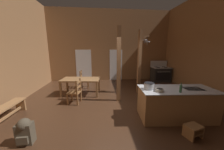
% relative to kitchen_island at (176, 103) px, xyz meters
% --- Properties ---
extents(ground_plane, '(8.60, 9.17, 0.10)m').
position_rel_kitchen_island_xyz_m(ground_plane, '(-1.57, 0.78, -0.51)').
color(ground_plane, '#422819').
extents(wall_back, '(8.60, 0.14, 4.56)m').
position_rel_kitchen_island_xyz_m(wall_back, '(-1.57, 5.04, 1.82)').
color(wall_back, '#93663F').
rests_on(wall_back, ground_plane).
extents(glazed_door_back_left, '(1.00, 0.01, 2.05)m').
position_rel_kitchen_island_xyz_m(glazed_door_back_left, '(-3.32, 4.96, 0.57)').
color(glazed_door_back_left, white).
rests_on(glazed_door_back_left, ground_plane).
extents(glazed_panel_back_right, '(0.84, 0.01, 2.05)m').
position_rel_kitchen_island_xyz_m(glazed_panel_back_right, '(-1.18, 4.96, 0.57)').
color(glazed_panel_back_right, white).
rests_on(glazed_panel_back_right, ground_plane).
extents(kitchen_island, '(2.23, 1.12, 0.92)m').
position_rel_kitchen_island_xyz_m(kitchen_island, '(0.00, 0.00, 0.00)').
color(kitchen_island, '#9E7044').
rests_on(kitchen_island, ground_plane).
extents(stove_range, '(1.15, 0.84, 1.32)m').
position_rel_kitchen_island_xyz_m(stove_range, '(1.69, 4.27, 0.02)').
color(stove_range, '#242424').
rests_on(stove_range, ground_plane).
extents(support_post_with_pot_rack, '(0.54, 0.25, 2.91)m').
position_rel_kitchen_island_xyz_m(support_post_with_pot_rack, '(-0.41, 2.28, 1.09)').
color(support_post_with_pot_rack, brown).
rests_on(support_post_with_pot_rack, ground_plane).
extents(support_post_center, '(0.14, 0.14, 2.91)m').
position_rel_kitchen_island_xyz_m(support_post_center, '(-1.52, 1.44, 0.99)').
color(support_post_center, brown).
rests_on(support_post_center, ground_plane).
extents(step_stool, '(0.42, 0.37, 0.30)m').
position_rel_kitchen_island_xyz_m(step_stool, '(-0.08, -0.85, -0.28)').
color(step_stool, olive).
rests_on(step_stool, ground_plane).
extents(dining_table, '(1.79, 1.08, 0.74)m').
position_rel_kitchen_island_xyz_m(dining_table, '(-3.14, 2.33, 0.19)').
color(dining_table, '#9E7044').
rests_on(dining_table, ground_plane).
extents(ladderback_chair_near_window, '(0.52, 0.52, 0.95)m').
position_rel_kitchen_island_xyz_m(ladderback_chair_near_window, '(-3.21, 1.35, -0.01)').
color(ladderback_chair_near_window, olive).
rests_on(ladderback_chair_near_window, ground_plane).
extents(ladderback_chair_by_post, '(0.45, 0.45, 0.95)m').
position_rel_kitchen_island_xyz_m(ladderback_chair_by_post, '(-3.15, 3.33, -0.01)').
color(ladderback_chair_by_post, olive).
rests_on(ladderback_chair_by_post, ground_plane).
extents(bench_along_left_wall, '(0.43, 1.45, 0.44)m').
position_rel_kitchen_island_xyz_m(bench_along_left_wall, '(-5.01, 0.29, -0.15)').
color(bench_along_left_wall, '#9E7044').
rests_on(bench_along_left_wall, ground_plane).
extents(backpack, '(0.33, 0.31, 0.60)m').
position_rel_kitchen_island_xyz_m(backpack, '(-3.91, -0.68, -0.15)').
color(backpack, '#4C4233').
rests_on(backpack, ground_plane).
extents(stockpot_on_counter, '(0.35, 0.28, 0.20)m').
position_rel_kitchen_island_xyz_m(stockpot_on_counter, '(-0.85, 0.05, 0.56)').
color(stockpot_on_counter, '#B7BABF').
rests_on(stockpot_on_counter, kitchen_island).
extents(mixing_bowl_on_counter, '(0.22, 0.22, 0.08)m').
position_rel_kitchen_island_xyz_m(mixing_bowl_on_counter, '(-0.63, -0.17, 0.50)').
color(mixing_bowl_on_counter, '#B2A893').
rests_on(mixing_bowl_on_counter, kitchen_island).
extents(bottle_tall_on_counter, '(0.06, 0.06, 0.27)m').
position_rel_kitchen_island_xyz_m(bottle_tall_on_counter, '(-0.12, -0.30, 0.57)').
color(bottle_tall_on_counter, '#2D5638').
rests_on(bottle_tall_on_counter, kitchen_island).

